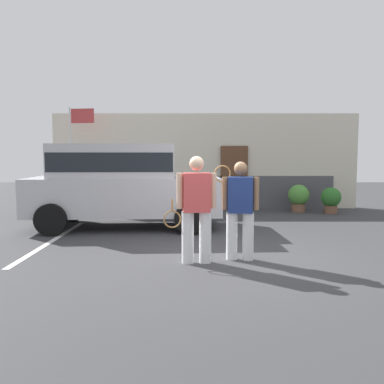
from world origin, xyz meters
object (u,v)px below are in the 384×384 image
tennis_player_woman (238,209)px  potted_plant_secondary (329,199)px  tennis_player_man (195,208)px  flag_pole (74,140)px  potted_plant_by_porch (297,197)px  parked_suv (120,181)px

tennis_player_woman → potted_plant_secondary: size_ratio=2.09×
tennis_player_man → flag_pole: flag_pole is taller
tennis_player_woman → flag_pole: bearing=-46.0°
potted_plant_by_porch → tennis_player_man: bearing=-118.5°
parked_suv → flag_pole: size_ratio=1.42×
potted_plant_by_porch → flag_pole: 7.26m
tennis_player_man → potted_plant_by_porch: 6.94m
parked_suv → potted_plant_secondary: (6.04, 2.46, -0.70)m
potted_plant_secondary → parked_suv: bearing=-157.9°
potted_plant_by_porch → potted_plant_secondary: size_ratio=1.07×
tennis_player_woman → potted_plant_by_porch: tennis_player_woman is taller
tennis_player_man → potted_plant_secondary: bearing=-131.1°
potted_plant_secondary → flag_pole: size_ratio=0.24×
parked_suv → tennis_player_man: bearing=-64.2°
tennis_player_man → flag_pole: bearing=-64.0°
tennis_player_woman → parked_suv: bearing=-43.2°
parked_suv → tennis_player_man: (1.82, -3.32, -0.23)m
potted_plant_by_porch → flag_pole: (-7.04, 0.15, 1.79)m
parked_suv → tennis_player_man: 3.79m
parked_suv → potted_plant_by_porch: (5.12, 2.76, -0.67)m
parked_suv → tennis_player_woman: size_ratio=2.79×
tennis_player_man → potted_plant_secondary: (4.22, 5.78, -0.47)m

